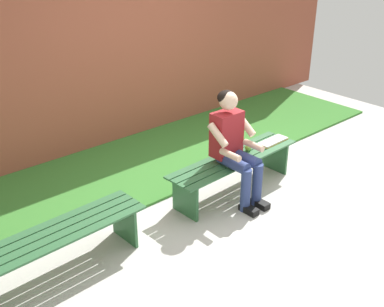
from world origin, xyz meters
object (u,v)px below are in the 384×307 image
object	(u,v)px
bench_far	(56,242)
book_open	(273,141)
bench_near	(234,165)
apple	(248,148)
person_seated	(234,143)

from	to	relation	value
bench_far	book_open	distance (m)	2.85
bench_near	bench_far	distance (m)	2.19
apple	bench_near	bearing A→B (deg)	4.75
bench_near	apple	size ratio (longest dim) A/B	23.59
bench_far	person_seated	world-z (taller)	person_seated
person_seated	apple	size ratio (longest dim) A/B	16.47
bench_near	person_seated	size ratio (longest dim) A/B	1.43
bench_far	bench_near	bearing A→B (deg)	-180.00
bench_far	person_seated	distance (m)	2.10
person_seated	bench_far	bearing A→B (deg)	-2.72
bench_near	apple	world-z (taller)	apple
bench_near	bench_far	world-z (taller)	same
person_seated	apple	distance (m)	0.44
person_seated	book_open	distance (m)	0.81
bench_near	apple	xyz separation A→B (m)	(-0.24, -0.02, 0.14)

